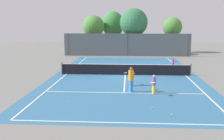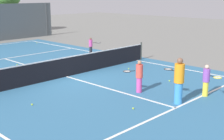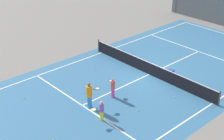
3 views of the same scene
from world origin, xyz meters
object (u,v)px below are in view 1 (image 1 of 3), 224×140
Objects in this scene: player_3 at (154,84)px; tennis_ball_11 at (152,108)px; tennis_ball_1 at (164,78)px; tennis_ball_5 at (69,101)px; player_0 at (173,63)px; tennis_ball_3 at (85,59)px; tennis_ball_7 at (116,62)px; tennis_ball_8 at (84,79)px; player_1 at (131,77)px; tennis_ball_12 at (115,59)px; tennis_ball_0 at (172,115)px; player_2 at (131,79)px; tennis_ball_9 at (122,67)px; ball_crate at (136,71)px; tennis_ball_10 at (162,86)px; tennis_ball_4 at (166,59)px; tennis_ball_6 at (108,88)px; tennis_ball_2 at (114,64)px.

tennis_ball_11 is (-0.34, -3.19, -0.64)m from player_3.
tennis_ball_5 is (-6.65, -7.56, 0.00)m from tennis_ball_1.
player_0 is 12.36m from tennis_ball_3.
tennis_ball_5 is 1.00× the size of tennis_ball_7.
tennis_ball_8 is 1.00× the size of tennis_ball_11.
tennis_ball_1 is 1.00× the size of tennis_ball_5.
player_1 reaches higher than tennis_ball_12.
tennis_ball_7 is 1.00× the size of tennis_ball_11.
tennis_ball_0 is at bearing -18.61° from tennis_ball_5.
tennis_ball_3 is 4.67m from tennis_ball_7.
player_2 is 26.67× the size of tennis_ball_9.
player_2 is at bearing -94.22° from ball_crate.
player_1 is 2.72m from player_3.
player_1 is at bearing -179.53° from tennis_ball_10.
player_3 is 19.66× the size of tennis_ball_12.
player_0 is 17.49× the size of tennis_ball_9.
player_2 is 26.67× the size of tennis_ball_1.
player_0 is at bearing 80.86° from tennis_ball_0.
tennis_ball_4 and tennis_ball_7 have the same top height.
player_2 is 26.67× the size of tennis_ball_7.
tennis_ball_12 is (1.80, 19.74, 0.00)m from tennis_ball_5.
tennis_ball_6 is (-3.17, 1.14, -0.64)m from player_3.
tennis_ball_10 is at bearing -99.81° from tennis_ball_1.
player_0 is 17.49× the size of tennis_ball_8.
player_2 is 26.67× the size of tennis_ball_12.
tennis_ball_3 is 1.00× the size of tennis_ball_7.
tennis_ball_0 and tennis_ball_11 have the same top height.
tennis_ball_1 is 6.51m from tennis_ball_9.
tennis_ball_0 is 1.00× the size of tennis_ball_9.
tennis_ball_12 is (-4.85, 12.19, 0.00)m from tennis_ball_1.
ball_crate is (-0.98, 7.75, -0.49)m from player_3.
player_2 is at bearing -120.08° from tennis_ball_1.
tennis_ball_5 is 1.00× the size of tennis_ball_12.
tennis_ball_9 is at bearing 101.36° from tennis_ball_0.
tennis_ball_9 is 1.00× the size of tennis_ball_12.
tennis_ball_3 is 1.00× the size of tennis_ball_10.
tennis_ball_4 is 15.51m from tennis_ball_8.
tennis_ball_11 is 1.00× the size of tennis_ball_12.
tennis_ball_0 is at bearing -79.35° from tennis_ball_12.
tennis_ball_3 is at bearing 113.70° from player_3.
tennis_ball_10 is (1.81, -5.45, -0.15)m from ball_crate.
tennis_ball_6 is 1.00× the size of tennis_ball_12.
player_1 is 20.74× the size of tennis_ball_3.
tennis_ball_1 is at bearing 48.64° from tennis_ball_5.
tennis_ball_9 is 13.98m from tennis_ball_11.
tennis_ball_10 is (2.36, 1.96, -0.87)m from player_2.
ball_crate is 7.09× the size of tennis_ball_12.
tennis_ball_9 is (-5.28, 0.59, -0.57)m from player_0.
tennis_ball_2 is 7.87m from tennis_ball_4.
player_2 reaches higher than tennis_ball_4.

